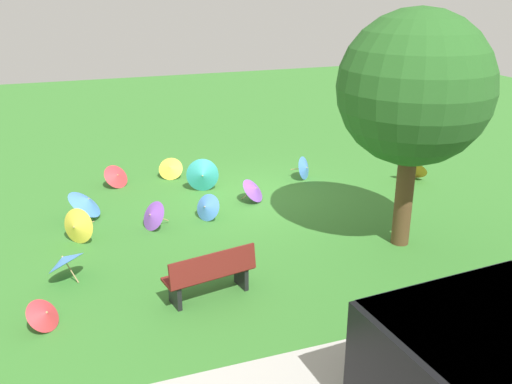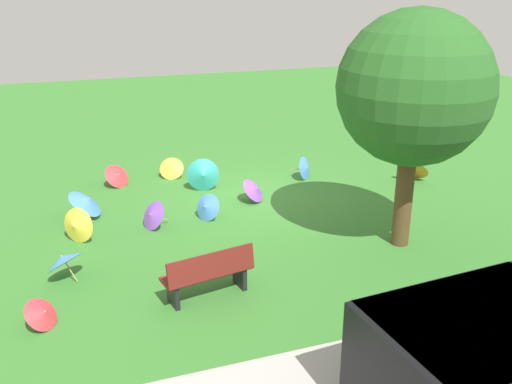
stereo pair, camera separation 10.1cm
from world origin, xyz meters
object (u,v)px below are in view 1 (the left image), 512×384
object	(u,v)px
parasol_yellow_0	(76,227)
parasol_blue_5	(206,207)
park_bench	(211,274)
parasol_purple_1	(254,189)
shade_tree	(415,89)
parasol_orange_1	(413,168)
parasol_teal_1	(203,175)
parasol_red_0	(45,314)
parasol_yellow_1	(170,168)
parasol_purple_0	(152,215)
parasol_red_1	(117,176)
parasol_blue_3	(64,260)
parasol_blue_0	(86,202)
parasol_blue_2	(305,168)

from	to	relation	value
parasol_yellow_0	parasol_blue_5	world-z (taller)	parasol_yellow_0
park_bench	parasol_purple_1	bearing A→B (deg)	-119.13
shade_tree	parasol_orange_1	distance (m)	5.09
shade_tree	parasol_teal_1	size ratio (longest dim) A/B	5.28
parasol_red_0	parasol_orange_1	size ratio (longest dim) A/B	0.72
parasol_purple_1	parasol_blue_5	bearing A→B (deg)	26.13
parasol_yellow_1	parasol_teal_1	bearing A→B (deg)	114.49
parasol_purple_0	parasol_red_1	distance (m)	3.07
parasol_orange_1	parasol_teal_1	xyz separation A→B (m)	(5.68, -1.12, 0.09)
parasol_red_1	parasol_yellow_1	world-z (taller)	parasol_red_1
parasol_purple_1	parasol_blue_3	size ratio (longest dim) A/B	0.85
parasol_yellow_0	parasol_blue_0	bearing A→B (deg)	-103.32
parasol_blue_0	parasol_teal_1	xyz separation A→B (m)	(-2.98, -0.87, 0.01)
parasol_red_1	parasol_orange_1	xyz separation A→B (m)	(-7.75, 2.22, 0.04)
park_bench	parasol_blue_5	distance (m)	3.42
park_bench	shade_tree	bearing A→B (deg)	-170.04
parasol_blue_0	parasol_red_1	bearing A→B (deg)	-114.68
shade_tree	parasol_yellow_0	distance (m)	7.36
parasol_red_0	parasol_yellow_0	size ratio (longest dim) A/B	0.95
parasol_purple_1	parasol_teal_1	xyz separation A→B (m)	(1.02, -1.17, 0.11)
park_bench	parasol_purple_0	xyz separation A→B (m)	(0.45, -3.25, -0.15)
parasol_red_0	parasol_yellow_0	xyz separation A→B (m)	(-0.66, -3.04, 0.12)
shade_tree	parasol_blue_5	distance (m)	5.24
parasol_purple_0	parasol_orange_1	distance (m)	7.39
parasol_yellow_0	parasol_teal_1	world-z (taller)	parasol_teal_1
parasol_yellow_0	parasol_blue_3	xyz separation A→B (m)	(0.29, 1.54, 0.02)
parasol_purple_1	parasol_orange_1	size ratio (longest dim) A/B	0.83
parasol_red_1	parasol_red_0	bearing A→B (deg)	73.45
shade_tree	parasol_teal_1	distance (m)	6.09
parasol_blue_0	parasol_red_1	distance (m)	2.18
parasol_orange_1	shade_tree	bearing A→B (deg)	52.13
park_bench	parasol_blue_2	bearing A→B (deg)	-128.82
parasol_yellow_1	parasol_blue_2	bearing A→B (deg)	159.08
parasol_purple_1	parasol_red_0	bearing A→B (deg)	38.99
shade_tree	parasol_orange_1	size ratio (longest dim) A/B	4.64
parasol_blue_0	parasol_orange_1	distance (m)	8.66
parasol_yellow_1	parasol_teal_1	size ratio (longest dim) A/B	0.89
park_bench	parasol_purple_0	world-z (taller)	park_bench
parasol_red_0	park_bench	bearing A→B (deg)	179.99
parasol_orange_1	parasol_blue_2	bearing A→B (deg)	-21.18
parasol_blue_2	parasol_teal_1	world-z (taller)	parasol_teal_1
parasol_purple_0	parasol_blue_2	world-z (taller)	parasol_blue_2
parasol_purple_0	parasol_red_1	world-z (taller)	parasol_purple_0
parasol_blue_3	parasol_blue_5	xyz separation A→B (m)	(-3.17, -1.81, -0.09)
parasol_red_0	parasol_blue_3	xyz separation A→B (m)	(-0.37, -1.51, 0.15)
park_bench	parasol_purple_1	xyz separation A→B (m)	(-2.24, -4.01, -0.14)
parasol_purple_1	parasol_blue_2	distance (m)	2.20
parasol_purple_0	parasol_purple_1	xyz separation A→B (m)	(-2.68, -0.77, 0.00)
parasol_yellow_0	parasol_blue_2	world-z (taller)	parasol_yellow_0
shade_tree	parasol_red_0	size ratio (longest dim) A/B	6.41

